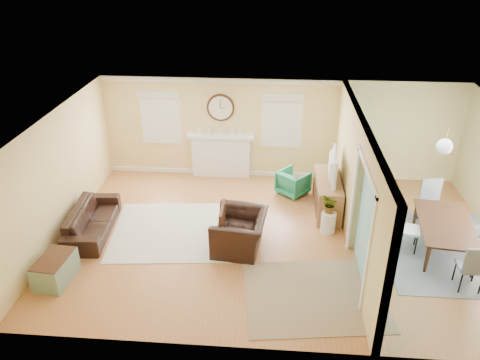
{
  "coord_description": "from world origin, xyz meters",
  "views": [
    {
      "loc": [
        -0.12,
        -8.2,
        5.57
      ],
      "look_at": [
        -0.8,
        0.3,
        1.2
      ],
      "focal_mm": 35.0,
      "sensor_mm": 36.0,
      "label": 1
    }
  ],
  "objects_px": {
    "green_chair": "(293,182)",
    "credenza": "(327,195)",
    "sofa": "(92,220)",
    "eames_chair": "(240,232)",
    "dining_table": "(445,237)"
  },
  "relations": [
    {
      "from": "green_chair",
      "to": "credenza",
      "type": "height_order",
      "value": "credenza"
    },
    {
      "from": "sofa",
      "to": "credenza",
      "type": "xyz_separation_m",
      "value": [
        5.05,
        1.32,
        0.11
      ]
    },
    {
      "from": "sofa",
      "to": "credenza",
      "type": "distance_m",
      "value": 5.22
    },
    {
      "from": "sofa",
      "to": "credenza",
      "type": "height_order",
      "value": "credenza"
    },
    {
      "from": "eames_chair",
      "to": "dining_table",
      "type": "xyz_separation_m",
      "value": [
        4.08,
        0.24,
        -0.06
      ]
    },
    {
      "from": "eames_chair",
      "to": "credenza",
      "type": "xyz_separation_m",
      "value": [
        1.87,
        1.66,
        0.02
      ]
    },
    {
      "from": "green_chair",
      "to": "credenza",
      "type": "distance_m",
      "value": 1.05
    },
    {
      "from": "sofa",
      "to": "eames_chair",
      "type": "relative_size",
      "value": 1.69
    },
    {
      "from": "credenza",
      "to": "dining_table",
      "type": "relative_size",
      "value": 0.88
    },
    {
      "from": "credenza",
      "to": "dining_table",
      "type": "bearing_deg",
      "value": -32.72
    },
    {
      "from": "eames_chair",
      "to": "dining_table",
      "type": "height_order",
      "value": "eames_chair"
    },
    {
      "from": "green_chair",
      "to": "credenza",
      "type": "bearing_deg",
      "value": 176.24
    },
    {
      "from": "sofa",
      "to": "dining_table",
      "type": "bearing_deg",
      "value": -95.52
    },
    {
      "from": "credenza",
      "to": "dining_table",
      "type": "height_order",
      "value": "credenza"
    },
    {
      "from": "green_chair",
      "to": "credenza",
      "type": "xyz_separation_m",
      "value": [
        0.75,
        -0.73,
        0.1
      ]
    }
  ]
}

